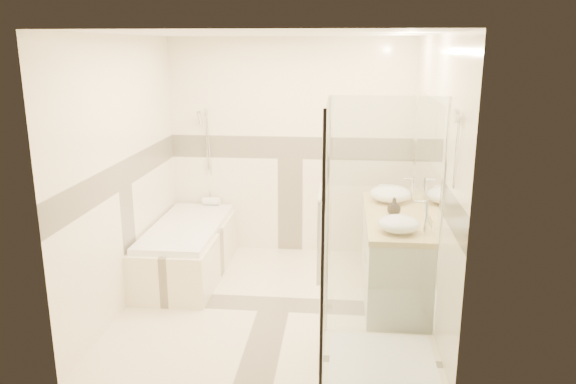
# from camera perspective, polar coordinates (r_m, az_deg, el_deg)

# --- Properties ---
(room) EXTENTS (2.82, 3.02, 2.52)m
(room) POSITION_cam_1_polar(r_m,az_deg,el_deg) (5.07, -0.77, 1.61)
(room) COLOR beige
(room) RESTS_ON ground
(bathtub) EXTENTS (0.75, 1.70, 0.56)m
(bathtub) POSITION_cam_1_polar(r_m,az_deg,el_deg) (6.15, -10.16, -5.49)
(bathtub) COLOR #F4E6C3
(bathtub) RESTS_ON ground
(vanity) EXTENTS (0.58, 1.62, 0.85)m
(vanity) POSITION_cam_1_polar(r_m,az_deg,el_deg) (5.58, 10.65, -6.35)
(vanity) COLOR white
(vanity) RESTS_ON ground
(shower_enclosure) EXTENTS (0.96, 0.93, 2.04)m
(shower_enclosure) POSITION_cam_1_polar(r_m,az_deg,el_deg) (4.36, 8.15, -11.30)
(shower_enclosure) COLOR #F4E6C3
(shower_enclosure) RESTS_ON ground
(vessel_sink_near) EXTENTS (0.42, 0.42, 0.17)m
(vessel_sink_near) POSITION_cam_1_polar(r_m,az_deg,el_deg) (5.83, 10.36, -0.17)
(vessel_sink_near) COLOR white
(vessel_sink_near) RESTS_ON vanity
(vessel_sink_far) EXTENTS (0.36, 0.36, 0.14)m
(vessel_sink_far) POSITION_cam_1_polar(r_m,az_deg,el_deg) (4.90, 11.20, -3.20)
(vessel_sink_far) COLOR white
(vessel_sink_far) RESTS_ON vanity
(faucet_near) EXTENTS (0.11, 0.03, 0.26)m
(faucet_near) POSITION_cam_1_polar(r_m,az_deg,el_deg) (5.83, 12.51, 0.40)
(faucet_near) COLOR silver
(faucet_near) RESTS_ON vanity
(faucet_far) EXTENTS (0.12, 0.03, 0.29)m
(faucet_far) POSITION_cam_1_polar(r_m,az_deg,el_deg) (4.90, 13.76, -2.16)
(faucet_far) COLOR silver
(faucet_far) RESTS_ON vanity
(amenity_bottle_a) EXTENTS (0.09, 0.09, 0.16)m
(amenity_bottle_a) POSITION_cam_1_polar(r_m,az_deg,el_deg) (5.37, 10.73, -1.52)
(amenity_bottle_a) COLOR black
(amenity_bottle_a) RESTS_ON vanity
(amenity_bottle_b) EXTENTS (0.16, 0.16, 0.17)m
(amenity_bottle_b) POSITION_cam_1_polar(r_m,az_deg,el_deg) (5.38, 10.73, -1.44)
(amenity_bottle_b) COLOR black
(amenity_bottle_b) RESTS_ON vanity
(folded_towels) EXTENTS (0.19, 0.28, 0.08)m
(folded_towels) POSITION_cam_1_polar(r_m,az_deg,el_deg) (6.10, 10.15, 0.11)
(folded_towels) COLOR white
(folded_towels) RESTS_ON vanity
(rolled_towel) EXTENTS (0.20, 0.09, 0.09)m
(rolled_towel) POSITION_cam_1_polar(r_m,az_deg,el_deg) (6.73, -7.79, -0.93)
(rolled_towel) COLOR white
(rolled_towel) RESTS_ON bathtub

